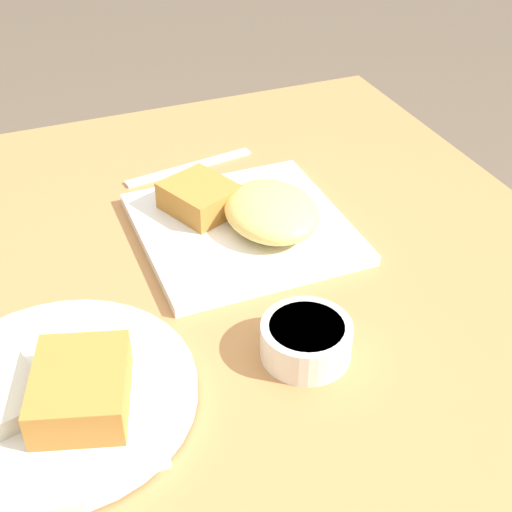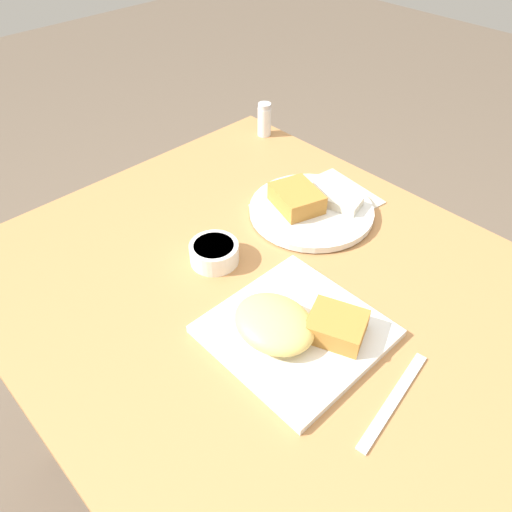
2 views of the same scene
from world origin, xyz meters
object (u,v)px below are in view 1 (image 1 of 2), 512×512
plate_square_near (248,218)px  sauce_ramekin (306,339)px  plate_oval_far (59,392)px  butter_knife (190,167)px

plate_square_near → sauce_ramekin: plate_square_near is taller
plate_oval_far → butter_knife: size_ratio=1.33×
plate_oval_far → sauce_ramekin: size_ratio=2.83×
plate_square_near → butter_knife: 0.18m
plate_square_near → butter_knife: size_ratio=1.28×
plate_square_near → sauce_ramekin: 0.23m
plate_oval_far → butter_knife: bearing=-32.8°
plate_square_near → plate_oval_far: size_ratio=0.97×
plate_oval_far → butter_knife: plate_oval_far is taller
butter_knife → plate_square_near: bearing=87.2°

